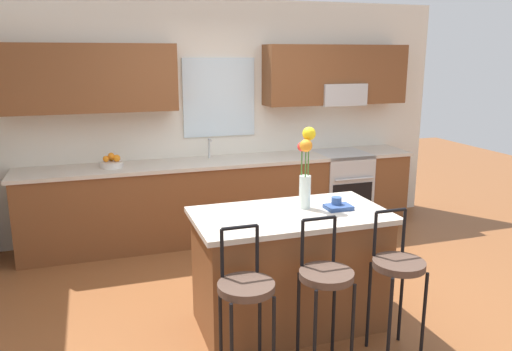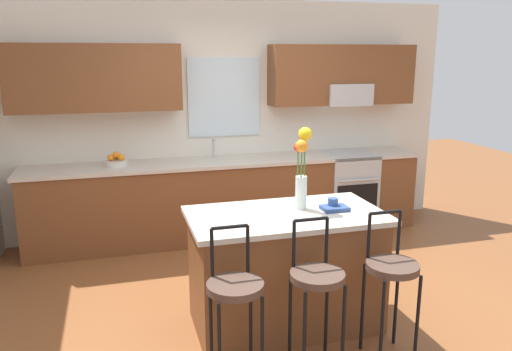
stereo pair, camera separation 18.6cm
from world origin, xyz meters
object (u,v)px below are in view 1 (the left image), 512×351
Objects in this scene: oven_range at (341,189)px; mug_ceramic at (336,203)px; flower_vase at (306,165)px; bar_stool_middle at (326,282)px; cookbook at (338,207)px; kitchen_island at (290,269)px; bar_stool_near at (246,294)px; bar_stool_far at (398,271)px; fruit_bowl_oranges at (112,163)px.

oven_range is 2.39m from mug_ceramic.
flower_vase reaches higher than oven_range.
cookbook is at bearing 56.84° from bar_stool_middle.
flower_vase is 0.39m from mug_ceramic.
flower_vase is at bearing 26.31° from kitchen_island.
bar_stool_far is at bearing 0.00° from bar_stool_near.
fruit_bowl_oranges reaches higher than cookbook.
oven_range is at bearing 61.12° from mug_ceramic.
bar_stool_near reaches higher than cookbook.
bar_stool_near is 4.34× the size of fruit_bowl_oranges.
bar_stool_near is 1.17m from mug_ceramic.
oven_range is 3.37m from bar_stool_near.
cookbook is (0.94, 0.59, 0.30)m from bar_stool_near.
bar_stool_middle is 1.00× the size of bar_stool_far.
mug_ceramic is at bearing -0.44° from kitchen_island.
bar_stool_far is at bearing -48.45° from kitchen_island.
bar_stool_far is at bearing -59.93° from flower_vase.
cookbook is (0.39, 0.59, 0.30)m from bar_stool_middle.
bar_stool_near reaches higher than mug_ceramic.
flower_vase is (0.70, 0.69, 0.63)m from bar_stool_near.
bar_stool_middle is at bearing -121.69° from mug_ceramic.
flower_vase is 3.19× the size of cookbook.
kitchen_island is at bearing 175.45° from cookbook.
flower_vase is at bearing -55.74° from fruit_bowl_oranges.
bar_stool_far is at bearing 0.00° from bar_stool_middle.
kitchen_island is 6.17× the size of fruit_bowl_oranges.
bar_stool_middle is at bearing -90.00° from kitchen_island.
bar_stool_near is 1.17m from flower_vase.
bar_stool_middle is 11.58× the size of mug_ceramic.
bar_stool_middle is at bearing -123.16° from cookbook.
mug_ceramic is (-1.13, -2.04, 0.51)m from oven_range.
bar_stool_near and bar_stool_far have the same top height.
kitchen_island is 2.45m from fruit_bowl_oranges.
oven_range is 3.06m from bar_stool_middle.
fruit_bowl_oranges is at bearing 123.22° from bar_stool_far.
mug_ceramic is (0.23, -0.08, -0.30)m from flower_vase.
cookbook is at bearing 32.24° from bar_stool_near.
bar_stool_far reaches higher than mug_ceramic.
oven_range is 4.60× the size of cookbook.
oven_range is 10.22× the size of mug_ceramic.
bar_stool_far is (0.55, -0.62, 0.17)m from kitchen_island.
kitchen_island is 1.42× the size of bar_stool_far.
kitchen_island is 0.82m from flower_vase.
flower_vase is (0.15, 0.69, 0.63)m from bar_stool_middle.
mug_ceramic is 2.61m from fruit_bowl_oranges.
fruit_bowl_oranges is at bearing 124.26° from flower_vase.
bar_stool_middle is at bearing -119.54° from oven_range.
kitchen_island is at bearing -153.69° from flower_vase.
flower_vase is 2.65× the size of fruit_bowl_oranges.
fruit_bowl_oranges is at bearing 120.34° from kitchen_island.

